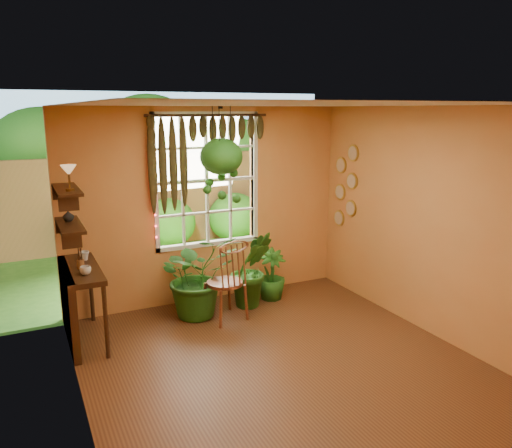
# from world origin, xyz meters

# --- Properties ---
(floor) EXTENTS (4.50, 4.50, 0.00)m
(floor) POSITION_xyz_m (0.00, 0.00, 0.00)
(floor) COLOR brown
(floor) RESTS_ON ground
(ceiling) EXTENTS (4.50, 4.50, 0.00)m
(ceiling) POSITION_xyz_m (0.00, 0.00, 2.70)
(ceiling) COLOR silver
(ceiling) RESTS_ON wall_back
(wall_back) EXTENTS (4.00, 0.00, 4.00)m
(wall_back) POSITION_xyz_m (0.00, 2.25, 1.35)
(wall_back) COLOR #D18A47
(wall_back) RESTS_ON floor
(wall_left) EXTENTS (0.00, 4.50, 4.50)m
(wall_left) POSITION_xyz_m (-2.00, 0.00, 1.35)
(wall_left) COLOR #D18A47
(wall_left) RESTS_ON floor
(wall_right) EXTENTS (0.00, 4.50, 4.50)m
(wall_right) POSITION_xyz_m (2.00, 0.00, 1.35)
(wall_right) COLOR #D18A47
(wall_right) RESTS_ON floor
(window) EXTENTS (1.52, 0.10, 1.86)m
(window) POSITION_xyz_m (0.00, 2.28, 1.70)
(window) COLOR silver
(window) RESTS_ON wall_back
(valance_vine) EXTENTS (1.70, 0.12, 1.10)m
(valance_vine) POSITION_xyz_m (-0.08, 2.16, 2.28)
(valance_vine) COLOR #371D0F
(valance_vine) RESTS_ON window
(string_lights) EXTENTS (0.03, 0.03, 1.54)m
(string_lights) POSITION_xyz_m (-0.76, 2.19, 1.75)
(string_lights) COLOR #FF2633
(string_lights) RESTS_ON window
(wall_plates) EXTENTS (0.04, 0.32, 1.10)m
(wall_plates) POSITION_xyz_m (1.98, 1.79, 1.55)
(wall_plates) COLOR beige
(wall_plates) RESTS_ON wall_right
(counter_ledge) EXTENTS (0.40, 1.20, 0.90)m
(counter_ledge) POSITION_xyz_m (-1.91, 1.60, 0.55)
(counter_ledge) COLOR #371D0F
(counter_ledge) RESTS_ON floor
(shelf_lower) EXTENTS (0.25, 0.90, 0.04)m
(shelf_lower) POSITION_xyz_m (-1.88, 1.60, 1.40)
(shelf_lower) COLOR #371D0F
(shelf_lower) RESTS_ON wall_left
(shelf_upper) EXTENTS (0.25, 0.90, 0.04)m
(shelf_upper) POSITION_xyz_m (-1.88, 1.60, 1.80)
(shelf_upper) COLOR #371D0F
(shelf_upper) RESTS_ON wall_left
(backyard) EXTENTS (14.00, 10.00, 12.00)m
(backyard) POSITION_xyz_m (0.24, 6.87, 1.28)
(backyard) COLOR #255919
(backyard) RESTS_ON ground
(windsor_chair) EXTENTS (0.55, 0.57, 1.24)m
(windsor_chair) POSITION_xyz_m (-0.08, 1.43, 0.36)
(windsor_chair) COLOR brown
(windsor_chair) RESTS_ON floor
(potted_plant_left) EXTENTS (1.01, 0.88, 1.11)m
(potted_plant_left) POSITION_xyz_m (-0.36, 1.71, 0.55)
(potted_plant_left) COLOR #1F4E14
(potted_plant_left) RESTS_ON floor
(potted_plant_mid) EXTENTS (0.65, 0.55, 1.06)m
(potted_plant_mid) POSITION_xyz_m (0.41, 1.71, 0.53)
(potted_plant_mid) COLOR #1F4E14
(potted_plant_mid) RESTS_ON floor
(potted_plant_right) EXTENTS (0.43, 0.43, 0.73)m
(potted_plant_right) POSITION_xyz_m (0.78, 1.83, 0.37)
(potted_plant_right) COLOR #1F4E14
(potted_plant_right) RESTS_ON floor
(hanging_basket) EXTENTS (0.56, 0.56, 1.26)m
(hanging_basket) POSITION_xyz_m (0.06, 1.88, 1.98)
(hanging_basket) COLOR black
(hanging_basket) RESTS_ON ceiling
(cup_a) EXTENTS (0.14, 0.14, 0.10)m
(cup_a) POSITION_xyz_m (-1.78, 1.31, 0.95)
(cup_a) COLOR silver
(cup_a) RESTS_ON counter_ledge
(cup_b) EXTENTS (0.14, 0.14, 0.11)m
(cup_b) POSITION_xyz_m (-1.72, 1.87, 0.95)
(cup_b) COLOR beige
(cup_b) RESTS_ON counter_ledge
(brush_jar) EXTENTS (0.08, 0.08, 0.30)m
(brush_jar) POSITION_xyz_m (-1.80, 1.55, 1.02)
(brush_jar) COLOR brown
(brush_jar) RESTS_ON counter_ledge
(shelf_vase) EXTENTS (0.14, 0.14, 0.13)m
(shelf_vase) POSITION_xyz_m (-1.87, 1.75, 1.48)
(shelf_vase) COLOR #B2AD99
(shelf_vase) RESTS_ON shelf_lower
(tiffany_lamp) EXTENTS (0.16, 0.16, 0.27)m
(tiffany_lamp) POSITION_xyz_m (-1.86, 1.38, 2.02)
(tiffany_lamp) COLOR #553918
(tiffany_lamp) RESTS_ON shelf_upper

